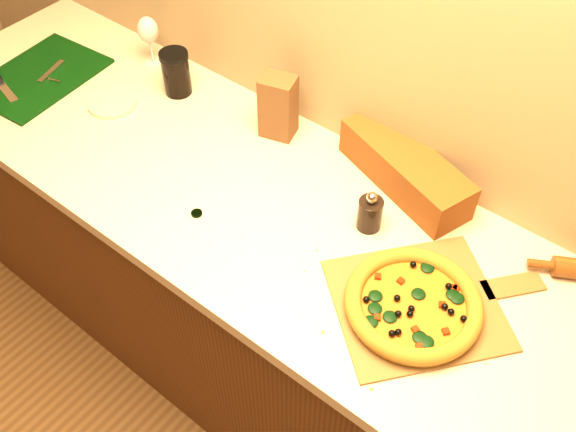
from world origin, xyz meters
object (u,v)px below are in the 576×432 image
(pizza_peel, at_px, (422,303))
(cutting_board, at_px, (38,76))
(pizza, at_px, (413,304))
(dark_jar, at_px, (176,73))
(wine_glass, at_px, (148,31))
(pepper_grinder, at_px, (370,213))
(side_plate, at_px, (113,103))

(pizza_peel, height_order, cutting_board, cutting_board)
(pizza, relative_size, dark_jar, 2.21)
(pizza_peel, relative_size, wine_glass, 3.09)
(pizza, xyz_separation_m, wine_glass, (-1.15, 0.30, 0.09))
(pizza_peel, bearing_deg, dark_jar, -153.07)
(pizza, height_order, pepper_grinder, pepper_grinder)
(pizza, xyz_separation_m, pepper_grinder, (-0.22, 0.15, 0.02))
(dark_jar, bearing_deg, pepper_grinder, -7.04)
(pizza, bearing_deg, cutting_board, 179.19)
(pizza_peel, distance_m, pizza, 0.04)
(dark_jar, relative_size, side_plate, 0.94)
(cutting_board, xyz_separation_m, dark_jar, (0.40, 0.23, 0.06))
(side_plate, bearing_deg, dark_jar, 56.52)
(pizza_peel, bearing_deg, pepper_grinder, -168.71)
(pizza, distance_m, wine_glass, 1.19)
(dark_jar, bearing_deg, pizza, -14.08)
(side_plate, bearing_deg, pizza_peel, -2.36)
(pepper_grinder, height_order, dark_jar, dark_jar)
(pizza_peel, height_order, pizza, pizza)
(cutting_board, height_order, side_plate, cutting_board)
(pepper_grinder, height_order, side_plate, pepper_grinder)
(pepper_grinder, relative_size, dark_jar, 0.84)
(pepper_grinder, bearing_deg, pizza, -34.84)
(wine_glass, bearing_deg, cutting_board, -128.26)
(side_plate, bearing_deg, pizza, -4.03)
(pizza_peel, distance_m, dark_jar, 1.01)
(pizza_peel, xyz_separation_m, pizza, (-0.01, -0.03, 0.02))
(pizza, relative_size, side_plate, 2.07)
(pizza, distance_m, side_plate, 1.09)
(pizza_peel, height_order, wine_glass, wine_glass)
(pizza, distance_m, pepper_grinder, 0.27)
(pizza, bearing_deg, pizza_peel, 73.59)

